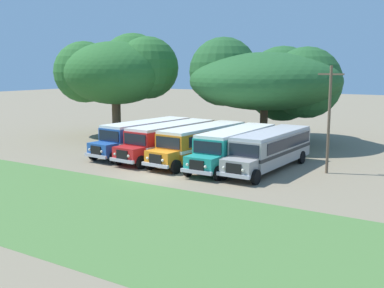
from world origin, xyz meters
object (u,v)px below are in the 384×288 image
object	(u,v)px
parked_bus_slot_2	(201,142)
parked_bus_slot_0	(145,135)
parked_bus_slot_4	(271,148)
parked_bus_slot_3	(236,146)
secondary_tree	(120,71)
broad_shade_tree	(269,81)
utility_pole	(329,117)
parked_bus_slot_1	(170,139)

from	to	relation	value
parked_bus_slot_2	parked_bus_slot_0	bearing A→B (deg)	-89.61
parked_bus_slot_4	parked_bus_slot_3	bearing A→B (deg)	-81.18
parked_bus_slot_0	parked_bus_slot_3	size ratio (longest dim) A/B	1.01
parked_bus_slot_2	secondary_tree	distance (m)	17.46
parked_bus_slot_4	broad_shade_tree	world-z (taller)	broad_shade_tree
utility_pole	parked_bus_slot_2	bearing A→B (deg)	-174.13
parked_bus_slot_2	broad_shade_tree	size ratio (longest dim) A/B	0.69
parked_bus_slot_2	parked_bus_slot_3	distance (m)	3.24
parked_bus_slot_2	utility_pole	xyz separation A→B (m)	(9.92, 1.02, 2.49)
broad_shade_tree	utility_pole	bearing A→B (deg)	-49.69
parked_bus_slot_0	parked_bus_slot_2	bearing A→B (deg)	91.33
parked_bus_slot_1	parked_bus_slot_3	bearing A→B (deg)	91.74
parked_bus_slot_1	parked_bus_slot_3	xyz separation A→B (m)	(6.27, -0.23, 0.00)
parked_bus_slot_0	parked_bus_slot_2	world-z (taller)	same
parked_bus_slot_3	utility_pole	xyz separation A→B (m)	(6.69, 1.28, 2.49)
broad_shade_tree	parked_bus_slot_2	bearing A→B (deg)	-91.90
parked_bus_slot_0	parked_bus_slot_4	distance (m)	11.94
parked_bus_slot_4	utility_pole	distance (m)	4.77
parked_bus_slot_4	secondary_tree	xyz separation A→B (m)	(-20.82, 7.17, 5.55)
parked_bus_slot_2	broad_shade_tree	world-z (taller)	broad_shade_tree
parked_bus_slot_1	parked_bus_slot_3	world-z (taller)	same
parked_bus_slot_1	secondary_tree	size ratio (longest dim) A/B	0.82
parked_bus_slot_0	parked_bus_slot_4	xyz separation A→B (m)	(11.93, -0.20, 0.00)
parked_bus_slot_3	secondary_tree	bearing A→B (deg)	-113.28
parked_bus_slot_3	parked_bus_slot_4	distance (m)	2.75
parked_bus_slot_0	parked_bus_slot_1	world-z (taller)	same
parked_bus_slot_2	parked_bus_slot_4	world-z (taller)	same
broad_shade_tree	utility_pole	distance (m)	14.85
parked_bus_slot_0	broad_shade_tree	distance (m)	14.28
parked_bus_slot_0	parked_bus_slot_3	distance (m)	9.23
parked_bus_slot_4	utility_pole	xyz separation A→B (m)	(3.97, 0.90, 2.49)
parked_bus_slot_2	parked_bus_slot_3	size ratio (longest dim) A/B	1.01
parked_bus_slot_1	parked_bus_slot_4	bearing A→B (deg)	94.79
parked_bus_slot_2	broad_shade_tree	bearing A→B (deg)	-178.51
parked_bus_slot_0	utility_pole	bearing A→B (deg)	96.88
utility_pole	parked_bus_slot_4	bearing A→B (deg)	-167.20
parked_bus_slot_3	parked_bus_slot_1	bearing A→B (deg)	-92.77
parked_bus_slot_1	secondary_tree	world-z (taller)	secondary_tree
parked_bus_slot_0	parked_bus_slot_2	xyz separation A→B (m)	(5.98, -0.31, 0.00)
parked_bus_slot_1	parked_bus_slot_2	bearing A→B (deg)	94.41
broad_shade_tree	parked_bus_slot_4	bearing A→B (deg)	-65.42
broad_shade_tree	utility_pole	world-z (taller)	broad_shade_tree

